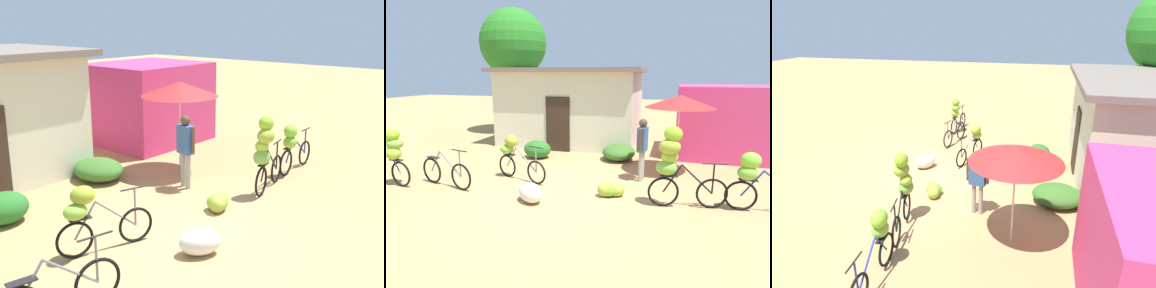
% 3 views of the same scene
% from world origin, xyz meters
% --- Properties ---
extents(ground_plane, '(60.00, 60.00, 0.00)m').
position_xyz_m(ground_plane, '(0.00, 0.00, 0.00)').
color(ground_plane, tan).
extents(building_low, '(5.82, 3.71, 3.02)m').
position_xyz_m(building_low, '(-1.50, 5.90, 1.53)').
color(building_low, beige).
rests_on(building_low, ground).
extents(shop_pink, '(3.20, 2.80, 2.41)m').
position_xyz_m(shop_pink, '(4.24, 5.42, 1.20)').
color(shop_pink, '#CE3770').
rests_on(shop_pink, ground).
extents(tree_behind_building, '(3.09, 3.09, 5.75)m').
position_xyz_m(tree_behind_building, '(-4.82, 7.43, 4.17)').
color(tree_behind_building, brown).
rests_on(tree_behind_building, ground).
extents(hedge_bush_front_left, '(0.93, 0.77, 0.60)m').
position_xyz_m(hedge_bush_front_left, '(-1.84, 3.17, 0.30)').
color(hedge_bush_front_left, '#286925').
rests_on(hedge_bush_front_left, ground).
extents(hedge_bush_front_right, '(1.08, 1.28, 0.51)m').
position_xyz_m(hedge_bush_front_right, '(0.85, 3.74, 0.25)').
color(hedge_bush_front_right, '#376725').
rests_on(hedge_bush_front_right, ground).
extents(market_umbrella, '(1.90, 1.90, 2.24)m').
position_xyz_m(market_umbrella, '(2.66, 2.75, 2.06)').
color(market_umbrella, beige).
rests_on(market_umbrella, ground).
extents(bicycle_leftmost, '(1.68, 0.43, 1.46)m').
position_xyz_m(bicycle_leftmost, '(-4.24, -0.39, 0.88)').
color(bicycle_leftmost, black).
rests_on(bicycle_leftmost, ground).
extents(bicycle_near_pile, '(1.73, 0.43, 1.01)m').
position_xyz_m(bicycle_near_pile, '(-2.89, -0.08, 0.37)').
color(bicycle_near_pile, black).
rests_on(bicycle_near_pile, ground).
extents(bicycle_center_loaded, '(1.63, 0.63, 1.18)m').
position_xyz_m(bicycle_center_loaded, '(-1.54, 0.98, 0.71)').
color(bicycle_center_loaded, black).
rests_on(bicycle_center_loaded, ground).
extents(bicycle_by_shop, '(1.64, 0.51, 1.76)m').
position_xyz_m(bicycle_by_shop, '(2.58, 0.24, 1.02)').
color(bicycle_by_shop, black).
rests_on(bicycle_by_shop, ground).
extents(bicycle_rightmost, '(1.74, 0.36, 1.27)m').
position_xyz_m(bicycle_rightmost, '(4.21, 0.45, 0.74)').
color(bicycle_rightmost, black).
rests_on(bicycle_rightmost, ground).
extents(banana_pile_on_ground, '(0.73, 0.57, 0.35)m').
position_xyz_m(banana_pile_on_ground, '(1.20, 0.46, 0.17)').
color(banana_pile_on_ground, '#90A737').
rests_on(banana_pile_on_ground, ground).
extents(produce_sack, '(0.82, 0.77, 0.44)m').
position_xyz_m(produce_sack, '(-0.43, -0.38, 0.22)').
color(produce_sack, silver).
rests_on(produce_sack, ground).
extents(person_vendor, '(0.26, 0.57, 1.66)m').
position_xyz_m(person_vendor, '(1.78, 1.81, 1.02)').
color(person_vendor, gray).
rests_on(person_vendor, ground).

